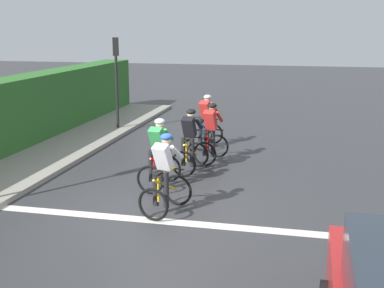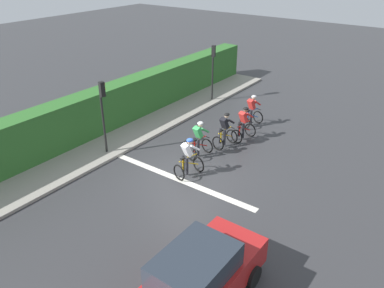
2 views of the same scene
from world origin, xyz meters
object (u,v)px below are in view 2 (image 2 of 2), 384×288
(cyclist_mid, at_px, (225,131))
(cyclist_trailing, at_px, (188,159))
(traffic_light_far_junction, at_px, (213,65))
(cyclist_fourth, at_px, (199,140))
(cyclist_lead, at_px, (252,112))
(cyclist_second, at_px, (244,125))
(car_red, at_px, (199,278))
(traffic_light_near_crossing, at_px, (103,107))

(cyclist_mid, bearing_deg, cyclist_trailing, -86.44)
(cyclist_trailing, height_order, traffic_light_far_junction, traffic_light_far_junction)
(cyclist_mid, bearing_deg, cyclist_fourth, -105.10)
(cyclist_lead, xyz_separation_m, cyclist_trailing, (0.32, -5.89, 0.00))
(cyclist_lead, xyz_separation_m, cyclist_fourth, (-0.27, -4.31, 0.00))
(cyclist_second, relative_size, car_red, 0.40)
(cyclist_second, height_order, car_red, car_red)
(cyclist_lead, bearing_deg, car_red, -68.29)
(cyclist_lead, relative_size, cyclist_trailing, 1.00)
(car_red, bearing_deg, traffic_light_far_junction, 122.12)
(cyclist_trailing, relative_size, traffic_light_far_junction, 0.50)
(traffic_light_far_junction, bearing_deg, cyclist_mid, -51.22)
(cyclist_trailing, xyz_separation_m, car_red, (3.95, -4.85, 0.08))
(cyclist_lead, relative_size, traffic_light_near_crossing, 0.50)
(cyclist_lead, bearing_deg, traffic_light_near_crossing, -120.02)
(cyclist_trailing, xyz_separation_m, traffic_light_far_junction, (-3.99, 7.81, 1.43))
(cyclist_second, distance_m, car_red, 9.82)
(cyclist_fourth, distance_m, traffic_light_near_crossing, 4.33)
(cyclist_trailing, bearing_deg, cyclist_mid, 93.56)
(cyclist_fourth, xyz_separation_m, car_red, (4.55, -6.43, 0.08))
(car_red, bearing_deg, traffic_light_near_crossing, 151.97)
(cyclist_mid, distance_m, traffic_light_far_junction, 6.23)
(cyclist_lead, distance_m, traffic_light_far_junction, 4.37)
(cyclist_trailing, distance_m, traffic_light_far_junction, 8.88)
(cyclist_mid, bearing_deg, traffic_light_near_crossing, -136.66)
(cyclist_mid, height_order, cyclist_fourth, same)
(cyclist_second, height_order, cyclist_trailing, same)
(cyclist_mid, relative_size, cyclist_trailing, 1.00)
(cyclist_lead, relative_size, car_red, 0.40)
(cyclist_mid, xyz_separation_m, traffic_light_near_crossing, (-3.88, -3.66, 1.43))
(cyclist_second, height_order, traffic_light_far_junction, traffic_light_far_junction)
(car_red, bearing_deg, cyclist_lead, 111.71)
(traffic_light_near_crossing, relative_size, traffic_light_far_junction, 1.00)
(cyclist_second, relative_size, traffic_light_far_junction, 0.50)
(cyclist_fourth, relative_size, traffic_light_near_crossing, 0.50)
(cyclist_second, xyz_separation_m, cyclist_trailing, (-0.15, -4.20, 0.00))
(cyclist_second, distance_m, cyclist_fourth, 2.73)
(cyclist_lead, height_order, traffic_light_near_crossing, traffic_light_near_crossing)
(cyclist_fourth, bearing_deg, cyclist_mid, 74.90)
(cyclist_second, xyz_separation_m, cyclist_mid, (-0.34, -1.13, 0.00))
(cyclist_fourth, bearing_deg, traffic_light_far_junction, 118.61)
(cyclist_second, relative_size, traffic_light_near_crossing, 0.50)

